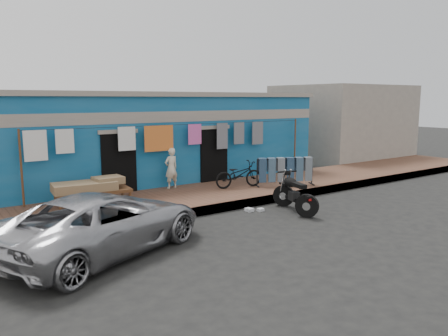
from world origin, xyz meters
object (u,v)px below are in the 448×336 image
Objects in this scene: car at (104,222)px; jeans_rack at (285,171)px; seated_person at (171,168)px; motorcycle at (295,193)px; charpoy at (93,192)px; bicycle at (239,172)px.

jeans_rack is (7.02, 2.19, 0.09)m from car.
seated_person reaches higher than jeans_rack.
motorcycle is (1.87, -3.75, -0.37)m from seated_person.
car is 2.30× the size of jeans_rack.
car is 2.12× the size of charpoy.
bicycle is at bearing -85.82° from car.
car is at bearing -163.10° from motorcycle.
bicycle reaches higher than motorcycle.
jeans_rack is at bearing 68.75° from motorcycle.
car is 5.36m from seated_person.
seated_person is 0.61× the size of charpoy.
seated_person reaches higher than charpoy.
charpoy is at bearing 95.85° from bicycle.
seated_person is 0.66× the size of jeans_rack.
seated_person reaches higher than car.
car is 7.35m from jeans_rack.
charpoy is at bearing 5.98° from seated_person.
jeans_rack is (3.37, -1.72, -0.18)m from seated_person.
charpoy is (-2.81, -0.73, -0.31)m from seated_person.
bicycle is 1.60m from jeans_rack.
car is 3.48× the size of seated_person.
motorcycle is at bearing -32.78° from charpoy.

